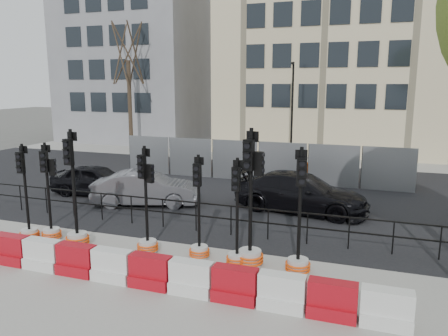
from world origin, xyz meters
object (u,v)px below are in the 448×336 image
at_px(traffic_signal_h, 298,249).
at_px(car_a, 96,180).
at_px(traffic_signal_a, 28,221).
at_px(car_c, 301,193).
at_px(traffic_signal_d, 147,228).

bearing_deg(traffic_signal_h, car_a, 136.83).
bearing_deg(traffic_signal_h, traffic_signal_a, 166.89).
bearing_deg(traffic_signal_a, traffic_signal_h, -1.36).
xyz_separation_m(traffic_signal_h, car_c, (-0.86, 5.53, 0.05)).
distance_m(car_a, car_c, 8.75).
bearing_deg(car_a, car_c, -89.78).
height_order(traffic_signal_d, traffic_signal_h, traffic_signal_h).
xyz_separation_m(traffic_signal_a, traffic_signal_d, (3.95, 0.30, 0.12)).
relative_size(traffic_signal_h, car_a, 0.82).
distance_m(traffic_signal_a, car_c, 9.43).
bearing_deg(car_a, traffic_signal_a, -168.86).
bearing_deg(traffic_signal_d, car_c, 72.89).
bearing_deg(traffic_signal_d, traffic_signal_a, -161.12).
relative_size(traffic_signal_a, car_a, 0.75).
xyz_separation_m(traffic_signal_d, traffic_signal_h, (4.28, 0.04, -0.06)).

